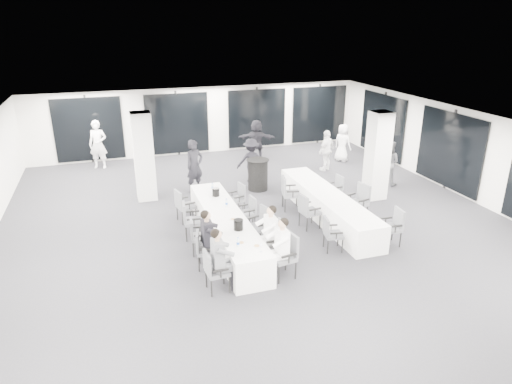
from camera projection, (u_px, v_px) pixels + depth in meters
room at (278, 165)px, 13.47m from camera, size 14.04×16.04×2.84m
column_left at (144, 157)px, 14.24m from camera, size 0.60×0.60×2.80m
column_right at (377, 156)px, 14.33m from camera, size 0.60×0.60×2.80m
banquet_table_main at (226, 228)px, 11.74m from camera, size 0.90×5.00×0.75m
banquet_table_side at (327, 206)px, 13.18m from camera, size 0.90×5.00×0.75m
cocktail_table at (258, 174)px, 15.33m from camera, size 0.76×0.76×1.05m
chair_main_left_near at (214, 269)px, 9.53m from camera, size 0.50×0.55×0.93m
chair_main_left_second at (203, 248)px, 10.46m from camera, size 0.55×0.57×0.90m
chair_main_left_mid at (197, 234)px, 11.10m from camera, size 0.52×0.56×0.91m
chair_main_left_fourth at (190, 218)px, 11.87m from camera, size 0.56×0.60×0.99m
chair_main_left_far at (183, 204)px, 12.85m from camera, size 0.57×0.60×0.95m
chair_main_right_near at (286, 253)px, 10.08m from camera, size 0.59×0.63×1.02m
chair_main_right_second at (275, 239)px, 10.71m from camera, size 0.57×0.62×1.02m
chair_main_right_mid at (261, 223)px, 11.61m from camera, size 0.60×0.62×0.98m
chair_main_right_fourth at (249, 210)px, 12.56m from camera, size 0.49×0.53×0.87m
chair_main_right_far at (238, 196)px, 13.50m from camera, size 0.53×0.56×0.89m
chair_side_left_near at (331, 232)px, 11.26m from camera, size 0.52×0.55×0.88m
chair_side_left_mid at (307, 209)px, 12.46m from camera, size 0.55×0.59×0.98m
chair_side_left_far at (288, 191)px, 13.68m from camera, size 0.62×0.65×1.04m
chair_side_right_near at (393, 225)px, 11.54m from camera, size 0.53×0.58×0.96m
chair_side_right_mid at (359, 199)px, 13.04m from camera, size 0.63×0.66×1.04m
chair_side_right_far at (336, 187)px, 14.31m from camera, size 0.48×0.52×0.86m
seated_guest_a at (221, 256)px, 9.48m from camera, size 0.50×0.38×1.44m
seated_guest_b at (210, 235)px, 10.38m from camera, size 0.50×0.38×1.44m
seated_guest_c at (279, 245)px, 9.94m from camera, size 0.50×0.38×1.44m
seated_guest_d at (268, 231)px, 10.59m from camera, size 0.50×0.38×1.44m
standing_guest_a at (194, 163)px, 14.98m from camera, size 0.91×0.84×2.01m
standing_guest_c at (251, 158)px, 15.97m from camera, size 1.20×0.72×1.76m
standing_guest_d at (327, 148)px, 17.22m from camera, size 1.19×1.01×1.76m
standing_guest_e at (343, 140)px, 18.37m from camera, size 0.83×0.96×1.71m
standing_guest_f at (256, 137)px, 18.53m from camera, size 1.84×1.21×1.87m
standing_guest_g at (98, 141)px, 17.43m from camera, size 0.92×0.82×2.10m
standing_guest_h at (389, 160)px, 15.73m from camera, size 0.94×0.99×1.76m
ice_bucket_near at (238, 225)px, 10.76m from camera, size 0.23×0.23×0.26m
ice_bucket_far at (216, 192)px, 12.83m from camera, size 0.21×0.21×0.23m
water_bottle_a at (238, 242)px, 9.96m from camera, size 0.07×0.07×0.21m
water_bottle_b at (226, 203)px, 12.11m from camera, size 0.07×0.07×0.21m
water_bottle_c at (213, 187)px, 13.28m from camera, size 0.06×0.06×0.20m
plate_a at (241, 243)px, 10.14m from camera, size 0.20×0.20×0.03m
plate_b at (257, 246)px, 10.00m from camera, size 0.21×0.21×0.03m
plate_c at (233, 219)px, 11.34m from camera, size 0.21×0.21×0.03m
wine_glass at (261, 245)px, 9.72m from camera, size 0.08×0.08×0.21m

